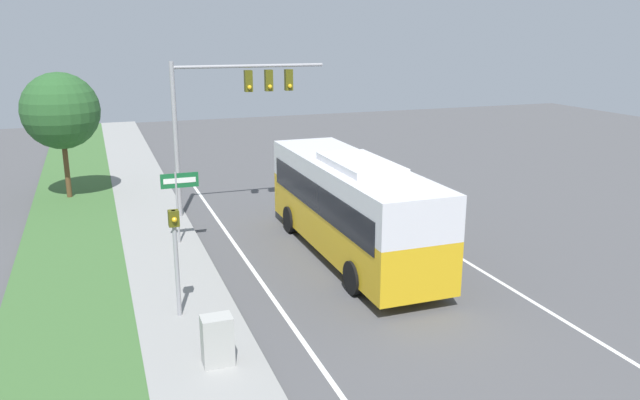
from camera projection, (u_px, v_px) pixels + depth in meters
name	position (u px, v px, depth m)	size (l,w,h in m)	color
ground_plane	(382.00, 283.00, 19.87)	(80.00, 80.00, 0.00)	#4C4C4F
sidewalk	(186.00, 311.00, 17.80)	(2.80, 80.00, 0.12)	gray
grass_verge	(66.00, 329.00, 16.75)	(3.60, 80.00, 0.10)	#3D6633
lane_divider_near	(274.00, 299.00, 18.68)	(0.14, 30.00, 0.01)	silver
lane_divider_far	(479.00, 269.00, 21.06)	(0.14, 30.00, 0.01)	silver
bus	(351.00, 202.00, 21.89)	(2.76, 10.42, 3.62)	gold
signal_gantry	(228.00, 103.00, 26.24)	(6.58, 0.41, 6.60)	#939399
pedestrian_signal	(176.00, 246.00, 16.86)	(0.28, 0.34, 3.16)	#939399
street_sign	(179.00, 193.00, 22.87)	(1.38, 0.08, 2.82)	#939399
utility_cabinet	(217.00, 340.00, 14.70)	(0.73, 0.53, 1.22)	#A8A8A3
roadside_tree	(60.00, 111.00, 28.76)	(3.54, 3.54, 5.89)	brown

